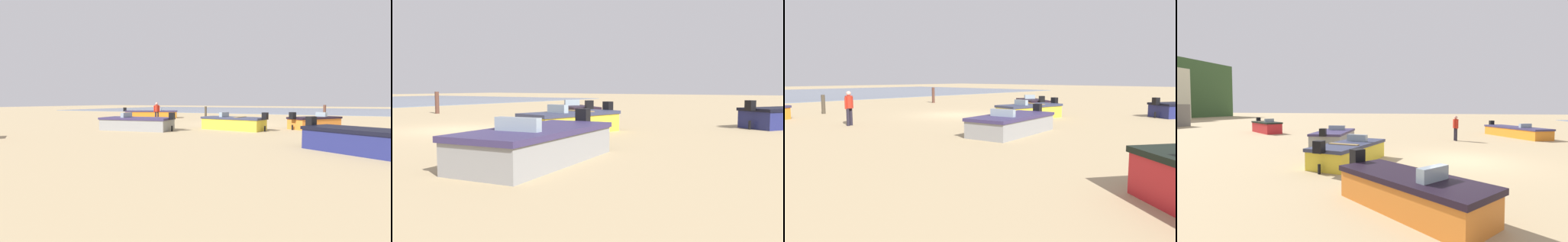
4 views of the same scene
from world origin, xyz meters
The scene contains 5 objects.
ground_plane centered at (0.00, 0.00, 0.00)m, with size 160.00×160.00×0.00m, color tan.
boat_orange_0 centered at (-5.84, 1.50, 0.39)m, with size 3.16×3.58×1.07m.
boat_grey_1 centered at (3.63, 7.00, 0.39)m, with size 4.58×2.28×1.08m.
boat_yellow_5 centered at (-1.48, 4.31, 0.40)m, with size 4.16×2.17×1.09m.
mooring_post_mid_beach centered at (-5.96, -9.12, 0.68)m, with size 0.25×0.25×1.37m, color #4E2F25.
Camera 2 is at (10.54, 12.78, 1.64)m, focal length 37.90 mm.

